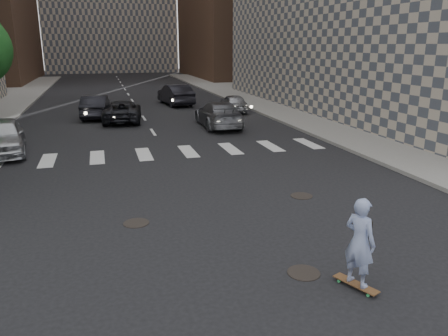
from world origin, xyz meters
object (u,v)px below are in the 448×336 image
object	(u,v)px
skateboarder	(360,242)
traffic_car_a	(96,107)
traffic_car_b	(219,114)
traffic_car_c	(123,111)
traffic_car_d	(233,103)
traffic_car_e	(175,95)
silver_sedan	(1,137)

from	to	relation	value
skateboarder	traffic_car_a	world-z (taller)	skateboarder
traffic_car_a	traffic_car_b	distance (m)	8.82
traffic_car_c	traffic_car_d	distance (m)	8.14
traffic_car_a	traffic_car_b	size ratio (longest dim) A/B	0.88
traffic_car_c	traffic_car_e	xyz separation A→B (m)	(4.56, 7.01, 0.15)
skateboarder	traffic_car_e	world-z (taller)	skateboarder
traffic_car_e	silver_sedan	bearing A→B (deg)	46.82
traffic_car_c	skateboarder	bearing A→B (deg)	105.07
traffic_car_d	traffic_car_a	bearing A→B (deg)	4.38
traffic_car_d	traffic_car_e	distance (m)	6.02
traffic_car_a	traffic_car_c	size ratio (longest dim) A/B	0.95
skateboarder	traffic_car_b	distance (m)	18.01
traffic_car_d	traffic_car_e	world-z (taller)	traffic_car_e
skateboarder	silver_sedan	world-z (taller)	skateboarder
silver_sedan	traffic_car_d	bearing A→B (deg)	26.53
traffic_car_b	traffic_car_c	world-z (taller)	traffic_car_b
silver_sedan	traffic_car_d	world-z (taller)	silver_sedan
silver_sedan	traffic_car_e	distance (m)	17.51
traffic_car_b	traffic_car_a	bearing A→B (deg)	-36.45
traffic_car_a	traffic_car_c	distance (m)	2.57
skateboarder	traffic_car_b	bearing A→B (deg)	60.58
traffic_car_c	traffic_car_d	bearing A→B (deg)	-159.61
silver_sedan	traffic_car_c	distance (m)	9.16
traffic_car_c	traffic_car_e	distance (m)	8.36
silver_sedan	traffic_car_d	xyz separation A→B (m)	(13.50, 9.24, -0.15)
skateboarder	traffic_car_e	distance (m)	28.35
silver_sedan	traffic_car_e	xyz separation A→B (m)	(10.16, 14.25, 0.03)
silver_sedan	traffic_car_e	size ratio (longest dim) A/B	0.94
traffic_car_d	traffic_car_e	bearing A→B (deg)	-51.96
traffic_car_b	traffic_car_c	size ratio (longest dim) A/B	1.08
traffic_car_a	traffic_car_d	xyz separation A→B (m)	(9.51, 0.00, -0.10)
traffic_car_a	traffic_car_c	bearing A→B (deg)	134.17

